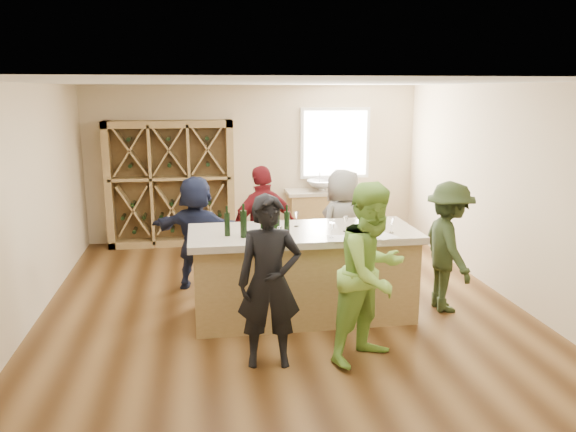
{
  "coord_description": "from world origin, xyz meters",
  "views": [
    {
      "loc": [
        -0.99,
        -6.67,
        2.73
      ],
      "look_at": [
        0.1,
        0.2,
        1.15
      ],
      "focal_mm": 35.0,
      "sensor_mm": 36.0,
      "label": 1
    }
  ],
  "objects": [
    {
      "name": "floor",
      "position": [
        0.0,
        0.0,
        -0.05
      ],
      "size": [
        6.0,
        7.0,
        0.1
      ],
      "primitive_type": "cube",
      "color": "brown",
      "rests_on": "ground"
    },
    {
      "name": "ceiling",
      "position": [
        0.0,
        0.0,
        2.85
      ],
      "size": [
        6.0,
        7.0,
        0.1
      ],
      "primitive_type": "cube",
      "color": "white",
      "rests_on": "ground"
    },
    {
      "name": "wall_back",
      "position": [
        0.0,
        3.55,
        1.4
      ],
      "size": [
        6.0,
        0.1,
        2.8
      ],
      "primitive_type": "cube",
      "color": "beige",
      "rests_on": "ground"
    },
    {
      "name": "wall_front",
      "position": [
        0.0,
        -3.55,
        1.4
      ],
      "size": [
        6.0,
        0.1,
        2.8
      ],
      "primitive_type": "cube",
      "color": "beige",
      "rests_on": "ground"
    },
    {
      "name": "wall_left",
      "position": [
        -3.05,
        0.0,
        1.4
      ],
      "size": [
        0.1,
        7.0,
        2.8
      ],
      "primitive_type": "cube",
      "color": "beige",
      "rests_on": "ground"
    },
    {
      "name": "wall_right",
      "position": [
        3.05,
        0.0,
        1.4
      ],
      "size": [
        0.1,
        7.0,
        2.8
      ],
      "primitive_type": "cube",
      "color": "beige",
      "rests_on": "ground"
    },
    {
      "name": "window_frame",
      "position": [
        1.5,
        3.47,
        1.75
      ],
      "size": [
        1.3,
        0.06,
        1.3
      ],
      "primitive_type": "cube",
      "color": "white",
      "rests_on": "wall_back"
    },
    {
      "name": "window_pane",
      "position": [
        1.5,
        3.44,
        1.75
      ],
      "size": [
        1.18,
        0.01,
        1.18
      ],
      "primitive_type": "cube",
      "color": "white",
      "rests_on": "wall_back"
    },
    {
      "name": "wine_rack",
      "position": [
        -1.5,
        3.27,
        1.1
      ],
      "size": [
        2.2,
        0.45,
        2.2
      ],
      "primitive_type": "cube",
      "color": "olive",
      "rests_on": "floor"
    },
    {
      "name": "back_counter_base",
      "position": [
        1.4,
        3.2,
        0.43
      ],
      "size": [
        1.6,
        0.58,
        0.86
      ],
      "primitive_type": "cube",
      "color": "olive",
      "rests_on": "floor"
    },
    {
      "name": "back_counter_top",
      "position": [
        1.4,
        3.2,
        0.89
      ],
      "size": [
        1.7,
        0.62,
        0.06
      ],
      "primitive_type": "cube",
      "color": "#B2A592",
      "rests_on": "back_counter_base"
    },
    {
      "name": "sink",
      "position": [
        1.2,
        3.2,
        1.01
      ],
      "size": [
        0.54,
        0.54,
        0.19
      ],
      "primitive_type": "imported",
      "color": "silver",
      "rests_on": "back_counter_top"
    },
    {
      "name": "faucet",
      "position": [
        1.2,
        3.38,
        1.07
      ],
      "size": [
        0.02,
        0.02,
        0.3
      ],
      "primitive_type": "cylinder",
      "color": "silver",
      "rests_on": "back_counter_top"
    },
    {
      "name": "tasting_counter_base",
      "position": [
        0.21,
        -0.29,
        0.5
      ],
      "size": [
        2.6,
        1.0,
        1.0
      ],
      "primitive_type": "cube",
      "color": "olive",
      "rests_on": "floor"
    },
    {
      "name": "tasting_counter_top",
      "position": [
        0.21,
        -0.29,
        1.04
      ],
      "size": [
        2.72,
        1.12,
        0.08
      ],
      "primitive_type": "cube",
      "color": "#B2A592",
      "rests_on": "tasting_counter_base"
    },
    {
      "name": "wine_bottle_a",
      "position": [
        -0.7,
        -0.4,
        1.22
      ],
      "size": [
        0.09,
        0.09,
        0.27
      ],
      "primitive_type": "cylinder",
      "rotation": [
        0.0,
        0.0,
        0.42
      ],
      "color": "black",
      "rests_on": "tasting_counter_top"
    },
    {
      "name": "wine_bottle_b",
      "position": [
        -0.52,
        -0.5,
        1.23
      ],
      "size": [
        0.09,
        0.09,
        0.31
      ],
      "primitive_type": "cylinder",
      "rotation": [
        0.0,
        0.0,
        0.27
      ],
      "color": "black",
      "rests_on": "tasting_counter_top"
    },
    {
      "name": "wine_bottle_c",
      "position": [
        -0.29,
        -0.42,
        1.22
      ],
      "size": [
        0.09,
        0.09,
        0.28
      ],
      "primitive_type": "cylinder",
      "rotation": [
        0.0,
        0.0,
        0.36
      ],
      "color": "black",
      "rests_on": "tasting_counter_top"
    },
    {
      "name": "wine_bottle_d",
      "position": [
        -0.15,
        -0.55,
        1.24
      ],
      "size": [
        0.08,
        0.08,
        0.32
      ],
      "primitive_type": "cylinder",
      "rotation": [
        0.0,
        0.0,
        0.04
      ],
      "color": "black",
      "rests_on": "tasting_counter_top"
    },
    {
      "name": "wine_bottle_e",
      "position": [
        -0.01,
        -0.44,
        1.21
      ],
      "size": [
        0.08,
        0.08,
        0.27
      ],
      "primitive_type": "cylinder",
      "rotation": [
        0.0,
        0.0,
        0.3
      ],
      "color": "black",
      "rests_on": "tasting_counter_top"
    },
    {
      "name": "wine_glass_a",
      "position": [
        -0.15,
        -0.78,
        1.16
      ],
      "size": [
        0.08,
        0.08,
        0.17
      ],
      "primitive_type": "cone",
      "rotation": [
        0.0,
        0.0,
        -0.33
      ],
      "color": "white",
      "rests_on": "tasting_counter_top"
    },
    {
      "name": "wine_glass_b",
      "position": [
        0.46,
        -0.69,
        1.17
      ],
      "size": [
        0.07,
        0.07,
        0.17
      ],
      "primitive_type": "cone",
      "rotation": [
        0.0,
        0.0,
        0.02
      ],
      "color": "white",
      "rests_on": "tasting_counter_top"
    },
    {
      "name": "wine_glass_c",
      "position": [
        0.89,
        -0.71,
        1.18
      ],
      "size": [
        0.09,
        0.09,
        0.19
      ],
      "primitive_type": "cone",
      "rotation": [
        0.0,
        0.0,
        -0.22
      ],
      "color": "white",
      "rests_on": "tasting_counter_top"
    },
    {
      "name": "wine_glass_d",
      "position": [
        0.69,
        -0.43,
        1.17
      ],
      "size": [
        0.07,
        0.07,
        0.18
      ],
      "primitive_type": "cone",
      "rotation": [
        0.0,
        0.0,
        -0.0
      ],
      "color": "white",
      "rests_on": "tasting_counter_top"
    },
    {
      "name": "wine_glass_e",
      "position": [
        1.2,
        -0.57,
        1.17
      ],
      "size": [
        0.08,
        0.08,
        0.17
      ],
      "primitive_type": "cone",
      "rotation": [
        0.0,
        0.0,
        -0.21
      ],
      "color": "white",
      "rests_on": "tasting_counter_top"
    },
    {
      "name": "tasting_menu_a",
      "position": [
        -0.18,
        -0.73,
        1.08
      ],
      "size": [
        0.31,
        0.37,
        0.0
      ],
      "primitive_type": "cube",
      "rotation": [
        0.0,
        0.0,
        0.27
      ],
      "color": "white",
      "rests_on": "tasting_counter_top"
    },
    {
      "name": "tasting_menu_b",
      "position": [
        0.51,
        -0.72,
        1.08
      ],
      "size": [
        0.25,
        0.32,
        0.0
      ],
      "primitive_type": "cube",
      "rotation": [
        0.0,
        0.0,
        -0.13
      ],
      "color": "white",
      "rests_on": "tasting_counter_top"
    },
    {
      "name": "tasting_menu_c",
      "position": [
        1.06,
        -0.67,
        1.08
      ],
      "size": [
        0.35,
        0.4,
        0.0
      ],
      "primitive_type": "cube",
      "rotation": [
        0.0,
        0.0,
        0.36
      ],
      "color": "white",
      "rests_on": "tasting_counter_top"
    },
    {
      "name": "person_near_left",
      "position": [
        -0.35,
        -1.47,
        0.87
      ],
      "size": [
        0.67,
        0.52,
        1.74
      ],
      "primitive_type": "imported",
      "rotation": [
        0.0,
        0.0,
        -0.08
      ],
      "color": "black",
      "rests_on": "floor"
    },
    {
      "name": "person_near_right",
      "position": [
        0.68,
        -1.51,
        0.93
      ],
      "size": [
        1.02,
        0.9,
        1.85
      ],
      "primitive_type": "imported",
      "rotation": [
        0.0,
        0.0,
        0.58
      ],
      "color": "#8CC64C",
      "rests_on": "floor"
    },
    {
      "name": "person_server",
      "position": [
        2.02,
        -0.36,
        0.82
      ],
      "size": [
        0.52,
        1.07,
        1.63
      ],
      "primitive_type": "imported",
      "rotation": [
        0.0,
        0.0,
        1.54
      ],
      "color": "#263319",
      "rests_on": "floor"
    },
    {
      "name": "person_far_mid",
      "position": [
        -0.16,
        0.68,
        0.87
      ],
      "size": [
        1.14,
        0.87,
        1.74
      ],
      "primitive_type": "imported",
      "rotation": [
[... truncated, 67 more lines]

